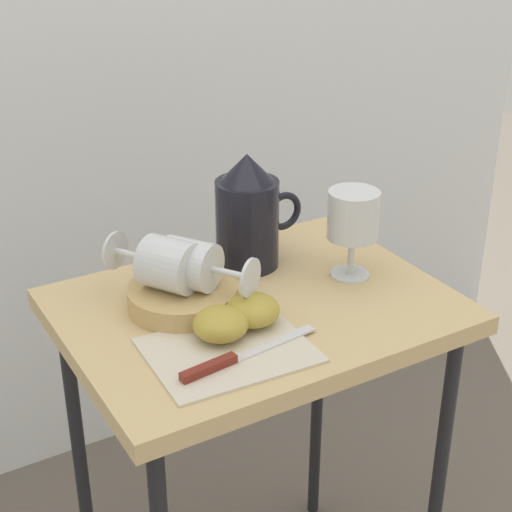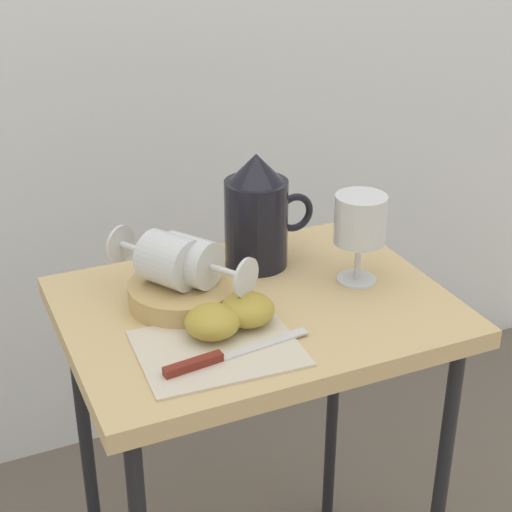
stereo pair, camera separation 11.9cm
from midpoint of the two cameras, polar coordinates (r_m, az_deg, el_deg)
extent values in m
cube|color=tan|center=(1.24, -2.76, -4.02)|extent=(0.59, 0.44, 0.03)
cylinder|color=black|center=(1.44, 10.40, -16.47)|extent=(0.02, 0.02, 0.66)
cylinder|color=black|center=(1.51, -14.65, -14.77)|extent=(0.02, 0.02, 0.66)
cylinder|color=black|center=(1.66, 2.36, -9.40)|extent=(0.02, 0.02, 0.66)
cube|color=beige|center=(1.11, -5.07, -6.80)|extent=(0.23, 0.19, 0.00)
cylinder|color=tan|center=(1.22, -8.03, -2.99)|extent=(0.17, 0.17, 0.03)
cylinder|color=black|center=(1.31, -3.23, 2.25)|extent=(0.10, 0.10, 0.15)
cylinder|color=#B23819|center=(1.33, -3.19, 1.08)|extent=(0.10, 0.10, 0.08)
cone|color=black|center=(1.28, -3.34, 6.25)|extent=(0.09, 0.09, 0.05)
torus|color=black|center=(1.34, -0.56, 3.16)|extent=(0.07, 0.01, 0.07)
cylinder|color=silver|center=(1.31, 4.23, -1.44)|extent=(0.06, 0.06, 0.00)
cylinder|color=silver|center=(1.29, 4.28, -0.07)|extent=(0.01, 0.01, 0.06)
cylinder|color=silver|center=(1.26, 4.39, 2.84)|extent=(0.08, 0.08, 0.08)
cylinder|color=#B23819|center=(1.27, 4.36, 2.12)|extent=(0.07, 0.07, 0.04)
cylinder|color=silver|center=(1.20, -7.63, -0.62)|extent=(0.11, 0.11, 0.07)
cylinder|color=silver|center=(1.16, -4.77, -1.31)|extent=(0.04, 0.06, 0.01)
cylinder|color=silver|center=(1.15, -3.39, -1.64)|extent=(0.05, 0.04, 0.06)
cylinder|color=silver|center=(1.19, -9.01, -0.67)|extent=(0.11, 0.11, 0.08)
cylinder|color=silver|center=(1.23, -11.58, 0.02)|extent=(0.04, 0.06, 0.01)
cylinder|color=silver|center=(1.25, -12.72, 0.32)|extent=(0.05, 0.04, 0.06)
ellipsoid|color=#B29938|center=(1.13, -5.59, -4.93)|extent=(0.08, 0.08, 0.04)
ellipsoid|color=#B29938|center=(1.16, -3.21, -3.94)|extent=(0.08, 0.08, 0.04)
cube|color=silver|center=(1.12, -1.73, -6.31)|extent=(0.14, 0.03, 0.00)
cube|color=maroon|center=(1.07, -6.62, -8.02)|extent=(0.09, 0.02, 0.01)
camera|label=1|loc=(0.06, -92.86, -1.41)|focal=56.09mm
camera|label=2|loc=(0.06, 87.14, 1.41)|focal=56.09mm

